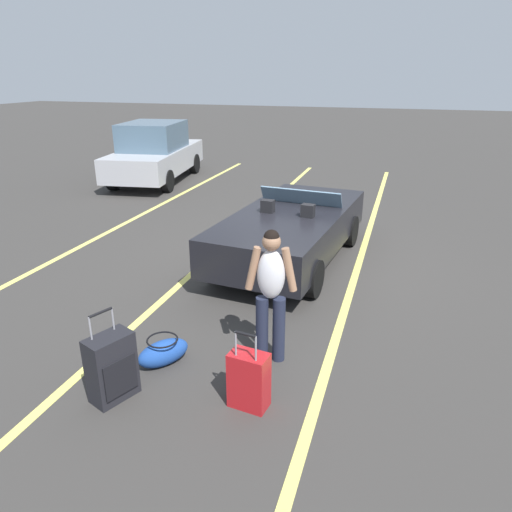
{
  "coord_description": "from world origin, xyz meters",
  "views": [
    {
      "loc": [
        -7.94,
        -1.87,
        3.27
      ],
      "look_at": [
        -1.8,
        0.09,
        0.75
      ],
      "focal_mm": 33.29,
      "sensor_mm": 36.0,
      "label": 1
    }
  ],
  "objects_px": {
    "suitcase_medium_bright": "(249,380)",
    "traveler_person": "(271,290)",
    "convertible_car": "(295,227)",
    "suitcase_large_black": "(112,367)",
    "duffel_bag": "(163,352)",
    "parked_sedan_near": "(155,153)"
  },
  "relations": [
    {
      "from": "convertible_car",
      "to": "duffel_bag",
      "type": "bearing_deg",
      "value": 176.1
    },
    {
      "from": "duffel_bag",
      "to": "traveler_person",
      "type": "xyz_separation_m",
      "value": [
        0.49,
        -1.18,
        0.77
      ]
    },
    {
      "from": "convertible_car",
      "to": "suitcase_medium_bright",
      "type": "xyz_separation_m",
      "value": [
        -4.3,
        -0.55,
        -0.28
      ]
    },
    {
      "from": "convertible_car",
      "to": "parked_sedan_near",
      "type": "xyz_separation_m",
      "value": [
        5.13,
        5.69,
        0.3
      ]
    },
    {
      "from": "traveler_person",
      "to": "suitcase_medium_bright",
      "type": "bearing_deg",
      "value": 169.84
    },
    {
      "from": "convertible_car",
      "to": "suitcase_large_black",
      "type": "height_order",
      "value": "convertible_car"
    },
    {
      "from": "suitcase_large_black",
      "to": "suitcase_medium_bright",
      "type": "bearing_deg",
      "value": 34.27
    },
    {
      "from": "convertible_car",
      "to": "duffel_bag",
      "type": "relative_size",
      "value": 6.16
    },
    {
      "from": "duffel_bag",
      "to": "parked_sedan_near",
      "type": "xyz_separation_m",
      "value": [
        9.03,
        5.03,
        0.73
      ]
    },
    {
      "from": "duffel_bag",
      "to": "traveler_person",
      "type": "distance_m",
      "value": 1.49
    },
    {
      "from": "convertible_car",
      "to": "traveler_person",
      "type": "distance_m",
      "value": 3.46
    },
    {
      "from": "convertible_car",
      "to": "suitcase_large_black",
      "type": "distance_m",
      "value": 4.69
    },
    {
      "from": "suitcase_large_black",
      "to": "traveler_person",
      "type": "xyz_separation_m",
      "value": [
        1.2,
        -1.39,
        0.56
      ]
    },
    {
      "from": "suitcase_large_black",
      "to": "parked_sedan_near",
      "type": "xyz_separation_m",
      "value": [
        9.74,
        4.82,
        0.52
      ]
    },
    {
      "from": "suitcase_medium_bright",
      "to": "duffel_bag",
      "type": "xyz_separation_m",
      "value": [
        0.41,
        1.21,
        -0.15
      ]
    },
    {
      "from": "convertible_car",
      "to": "suitcase_large_black",
      "type": "bearing_deg",
      "value": 175.08
    },
    {
      "from": "convertible_car",
      "to": "duffel_bag",
      "type": "distance_m",
      "value": 3.97
    },
    {
      "from": "suitcase_large_black",
      "to": "suitcase_medium_bright",
      "type": "relative_size",
      "value": 1.11
    },
    {
      "from": "suitcase_large_black",
      "to": "duffel_bag",
      "type": "xyz_separation_m",
      "value": [
        0.71,
        -0.21,
        -0.21
      ]
    },
    {
      "from": "traveler_person",
      "to": "parked_sedan_near",
      "type": "height_order",
      "value": "parked_sedan_near"
    },
    {
      "from": "suitcase_medium_bright",
      "to": "suitcase_large_black",
      "type": "bearing_deg",
      "value": 109.8
    },
    {
      "from": "suitcase_medium_bright",
      "to": "traveler_person",
      "type": "bearing_deg",
      "value": 9.54
    }
  ]
}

